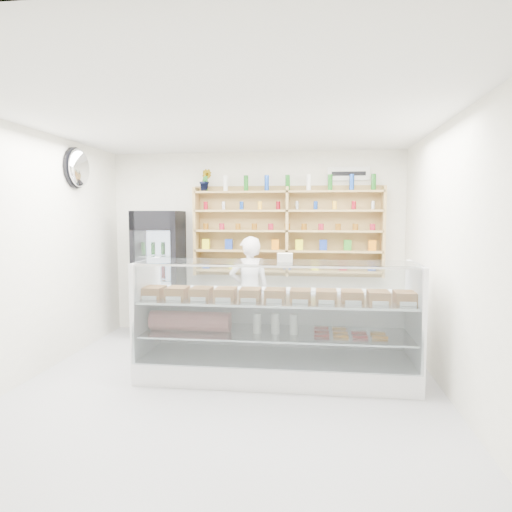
# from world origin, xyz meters

# --- Properties ---
(room) EXTENTS (5.00, 5.00, 5.00)m
(room) POSITION_xyz_m (0.00, 0.00, 1.40)
(room) COLOR #ADAEB3
(room) RESTS_ON ground
(display_counter) EXTENTS (3.05, 0.91, 1.33)m
(display_counter) POSITION_xyz_m (0.48, 0.49, 0.36)
(display_counter) COLOR white
(display_counter) RESTS_ON floor
(shop_worker) EXTENTS (0.64, 0.50, 1.54)m
(shop_worker) POSITION_xyz_m (0.00, 1.80, 0.77)
(shop_worker) COLOR silver
(shop_worker) RESTS_ON floor
(drinks_cooler) EXTENTS (0.71, 0.70, 1.90)m
(drinks_cooler) POSITION_xyz_m (-1.43, 2.13, 0.95)
(drinks_cooler) COLOR black
(drinks_cooler) RESTS_ON floor
(wall_shelving) EXTENTS (2.84, 0.28, 1.33)m
(wall_shelving) POSITION_xyz_m (0.50, 2.34, 1.59)
(wall_shelving) COLOR tan
(wall_shelving) RESTS_ON back_wall
(potted_plant) EXTENTS (0.19, 0.16, 0.33)m
(potted_plant) POSITION_xyz_m (-0.75, 2.34, 2.36)
(potted_plant) COLOR #1E6626
(potted_plant) RESTS_ON wall_shelving
(security_mirror) EXTENTS (0.15, 0.50, 0.50)m
(security_mirror) POSITION_xyz_m (-2.17, 1.20, 2.45)
(security_mirror) COLOR silver
(security_mirror) RESTS_ON left_wall
(wall_sign) EXTENTS (0.62, 0.03, 0.20)m
(wall_sign) POSITION_xyz_m (1.40, 2.47, 2.45)
(wall_sign) COLOR white
(wall_sign) RESTS_ON back_wall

